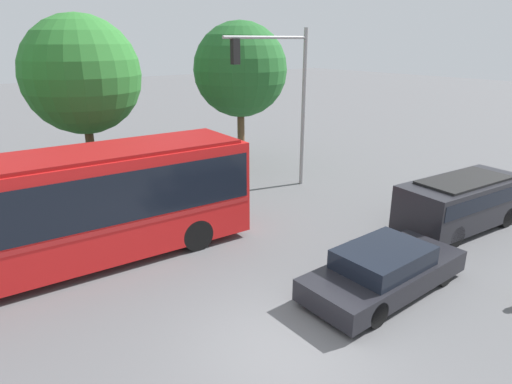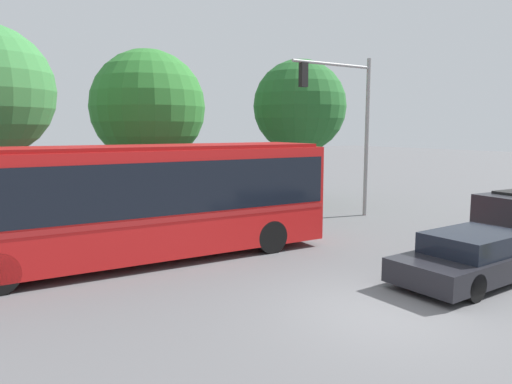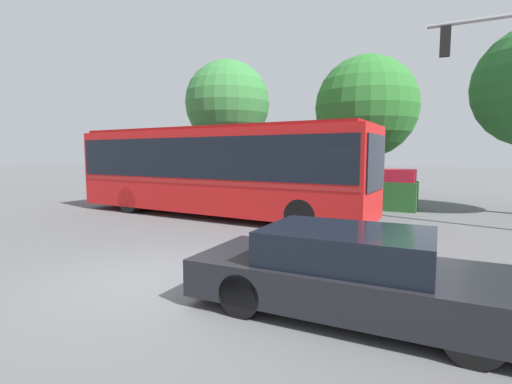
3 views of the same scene
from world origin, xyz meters
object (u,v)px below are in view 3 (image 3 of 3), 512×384
city_bus (215,166)px  street_tree_centre (366,107)px  street_tree_left (227,103)px  sedan_foreground (352,273)px

city_bus → street_tree_centre: 9.58m
city_bus → street_tree_left: size_ratio=1.63×
sedan_foreground → street_tree_left: (-9.36, 11.96, 4.39)m
sedan_foreground → street_tree_centre: street_tree_centre is taller
street_tree_centre → city_bus: bearing=-114.8°
city_bus → sedan_foreground: (6.50, -6.31, -1.27)m
street_tree_centre → sedan_foreground: bearing=-79.7°
city_bus → sedan_foreground: 9.15m
street_tree_left → street_tree_centre: street_tree_centre is taller
sedan_foreground → street_tree_left: bearing=127.2°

